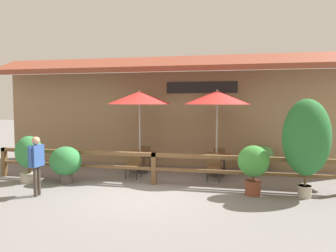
% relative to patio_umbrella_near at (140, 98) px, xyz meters
% --- Properties ---
extents(ground_plane, '(60.00, 60.00, 0.00)m').
position_rel_patio_umbrella_near_xyz_m(ground_plane, '(0.90, -2.54, -2.60)').
color(ground_plane, slate).
extents(building_facade, '(14.28, 1.49, 4.23)m').
position_rel_patio_umbrella_near_xyz_m(building_facade, '(0.90, 1.56, -0.44)').
color(building_facade, '#997A56').
rests_on(building_facade, ground).
extents(patio_railing, '(10.40, 0.14, 0.95)m').
position_rel_patio_umbrella_near_xyz_m(patio_railing, '(0.90, -1.49, -1.91)').
color(patio_railing, brown).
rests_on(patio_railing, ground).
extents(patio_umbrella_near, '(2.21, 2.21, 2.86)m').
position_rel_patio_umbrella_near_xyz_m(patio_umbrella_near, '(0.00, 0.00, 0.00)').
color(patio_umbrella_near, '#B7B2A8').
rests_on(patio_umbrella_near, ground).
extents(dining_table_near, '(1.00, 1.00, 0.72)m').
position_rel_patio_umbrella_near_xyz_m(dining_table_near, '(-0.00, 0.00, -2.02)').
color(dining_table_near, brown).
rests_on(dining_table_near, ground).
extents(chair_near_streetside, '(0.45, 0.45, 0.86)m').
position_rel_patio_umbrella_near_xyz_m(chair_near_streetside, '(0.03, -0.76, -2.12)').
color(chair_near_streetside, brown).
rests_on(chair_near_streetside, ground).
extents(chair_near_wallside, '(0.45, 0.45, 0.86)m').
position_rel_patio_umbrella_near_xyz_m(chair_near_wallside, '(0.01, 0.76, -2.12)').
color(chair_near_wallside, brown).
rests_on(chair_near_wallside, ground).
extents(patio_umbrella_middle, '(2.21, 2.21, 2.86)m').
position_rel_patio_umbrella_near_xyz_m(patio_umbrella_middle, '(2.64, 0.05, 0.00)').
color(patio_umbrella_middle, '#B7B2A8').
rests_on(patio_umbrella_middle, ground).
extents(dining_table_middle, '(1.00, 1.00, 0.72)m').
position_rel_patio_umbrella_near_xyz_m(dining_table_middle, '(2.64, 0.05, -2.02)').
color(dining_table_middle, brown).
rests_on(dining_table_middle, ground).
extents(chair_middle_streetside, '(0.43, 0.43, 0.86)m').
position_rel_patio_umbrella_near_xyz_m(chair_middle_streetside, '(2.61, -0.65, -2.12)').
color(chair_middle_streetside, brown).
rests_on(chair_middle_streetside, ground).
extents(chair_middle_wallside, '(0.47, 0.47, 0.86)m').
position_rel_patio_umbrella_near_xyz_m(chair_middle_wallside, '(2.68, 0.75, -2.12)').
color(chair_middle_wallside, brown).
rests_on(chair_middle_wallside, ground).
extents(potted_plant_entrance_palm, '(0.97, 0.87, 1.11)m').
position_rel_patio_umbrella_near_xyz_m(potted_plant_entrance_palm, '(-1.77, -1.88, -1.96)').
color(potted_plant_entrance_palm, '#564C47').
rests_on(potted_plant_entrance_palm, ground).
extents(potted_plant_small_flowering, '(0.82, 0.74, 1.32)m').
position_rel_patio_umbrella_near_xyz_m(potted_plant_small_flowering, '(3.75, -2.02, -1.78)').
color(potted_plant_small_flowering, brown).
rests_on(potted_plant_small_flowering, ground).
extents(potted_plant_tall_tropical, '(0.84, 0.76, 1.42)m').
position_rel_patio_umbrella_near_xyz_m(potted_plant_tall_tropical, '(-2.92, -2.01, -1.78)').
color(potted_plant_tall_tropical, '#B7AD99').
rests_on(potted_plant_tall_tropical, ground).
extents(potted_plant_broad_leaf, '(1.19, 1.07, 2.55)m').
position_rel_patio_umbrella_near_xyz_m(potted_plant_broad_leaf, '(5.05, -1.94, -1.07)').
color(potted_plant_broad_leaf, '#B7AD99').
rests_on(potted_plant_broad_leaf, ground).
extents(potted_plant_corner_fern, '(0.67, 0.60, 0.93)m').
position_rel_patio_umbrella_near_xyz_m(potted_plant_corner_fern, '(4.22, 1.01, -2.06)').
color(potted_plant_corner_fern, '#564C47').
rests_on(potted_plant_corner_fern, ground).
extents(pedestrian, '(0.21, 0.55, 1.57)m').
position_rel_patio_umbrella_near_xyz_m(pedestrian, '(-1.78, -3.31, -1.60)').
color(pedestrian, '#42382D').
rests_on(pedestrian, ground).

